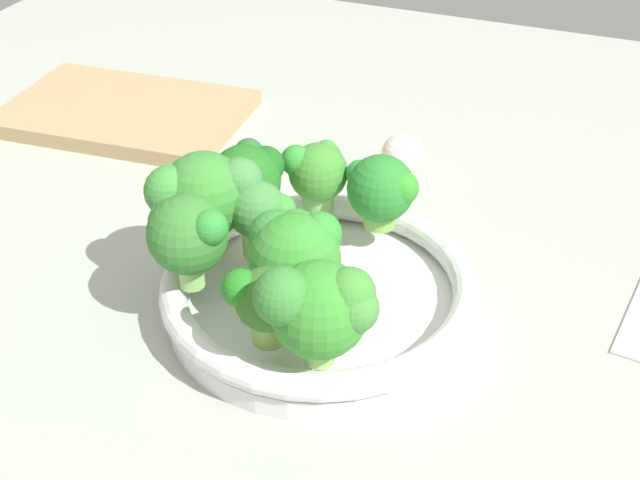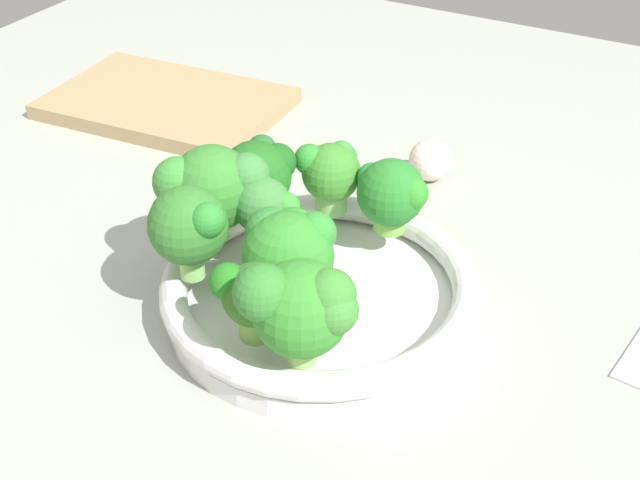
% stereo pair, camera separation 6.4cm
% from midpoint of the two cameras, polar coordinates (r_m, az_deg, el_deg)
% --- Properties ---
extents(ground_plane, '(1.30, 1.30, 0.03)m').
position_cam_midpoint_polar(ground_plane, '(0.71, -3.30, -4.16)').
color(ground_plane, '#A5AD9F').
extents(bowl, '(0.24, 0.24, 0.04)m').
position_cam_midpoint_polar(bowl, '(0.67, -2.74, -3.55)').
color(bowl, white).
rests_on(bowl, ground_plane).
extents(broccoli_floret_0, '(0.07, 0.07, 0.07)m').
position_cam_midpoint_polar(broccoli_floret_0, '(0.60, -4.72, -0.94)').
color(broccoli_floret_0, '#8FCD67').
rests_on(broccoli_floret_0, bowl).
extents(broccoli_floret_1, '(0.06, 0.05, 0.06)m').
position_cam_midpoint_polar(broccoli_floret_1, '(0.69, 1.40, 3.24)').
color(broccoli_floret_1, '#77B94D').
rests_on(broccoli_floret_1, bowl).
extents(broccoli_floret_2, '(0.08, 0.07, 0.08)m').
position_cam_midpoint_polar(broccoli_floret_2, '(0.67, -10.51, 2.86)').
color(broccoli_floret_2, '#7CBA58').
rests_on(broccoli_floret_2, bowl).
extents(broccoli_floret_3, '(0.07, 0.06, 0.07)m').
position_cam_midpoint_polar(broccoli_floret_3, '(0.63, -11.58, 0.36)').
color(broccoli_floret_3, '#95D36F').
rests_on(broccoli_floret_3, bowl).
extents(broccoli_floret_4, '(0.05, 0.04, 0.06)m').
position_cam_midpoint_polar(broccoli_floret_4, '(0.66, -6.80, 1.69)').
color(broccoli_floret_4, '#A2CB6A').
rests_on(broccoli_floret_4, bowl).
extents(broccoli_floret_5, '(0.05, 0.06, 0.06)m').
position_cam_midpoint_polar(broccoli_floret_5, '(0.71, -2.75, 4.43)').
color(broccoli_floret_5, '#79B25D').
rests_on(broccoli_floret_5, bowl).
extents(broccoli_floret_6, '(0.06, 0.04, 0.06)m').
position_cam_midpoint_polar(broccoli_floret_6, '(0.58, -6.54, -4.03)').
color(broccoli_floret_6, '#86B24D').
rests_on(broccoli_floret_6, bowl).
extents(broccoli_floret_7, '(0.06, 0.06, 0.07)m').
position_cam_midpoint_polar(broccoli_floret_7, '(0.69, -7.39, 3.86)').
color(broccoli_floret_7, '#96BD62').
rests_on(broccoli_floret_7, bowl).
extents(broccoli_floret_8, '(0.08, 0.07, 0.08)m').
position_cam_midpoint_polar(broccoli_floret_8, '(0.55, -3.30, -4.49)').
color(broccoli_floret_8, '#90C764').
rests_on(broccoli_floret_8, bowl).
extents(cutting_board, '(0.26, 0.18, 0.02)m').
position_cam_midpoint_polar(cutting_board, '(0.99, -14.40, 7.98)').
color(cutting_board, tan).
rests_on(cutting_board, ground_plane).
extents(garlic_bulb, '(0.04, 0.04, 0.04)m').
position_cam_midpoint_polar(garlic_bulb, '(0.85, 3.22, 5.51)').
color(garlic_bulb, '#F1DFCE').
rests_on(garlic_bulb, ground_plane).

